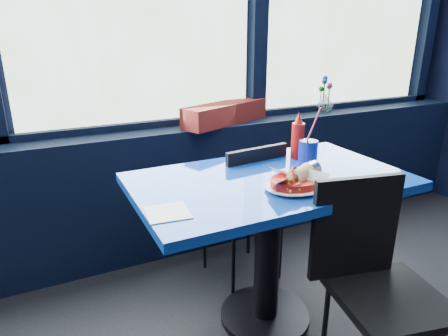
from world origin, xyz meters
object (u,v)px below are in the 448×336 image
at_px(chair_near_back, 247,204).
at_px(ketchup_bottle, 298,138).
at_px(flower_vase, 325,101).
at_px(planter_box, 226,113).
at_px(soda_cup, 308,155).
at_px(food_basket, 298,181).
at_px(near_table, 269,215).
at_px(chair_near_front, 375,273).

bearing_deg(chair_near_back, ketchup_bottle, 138.44).
xyz_separation_m(chair_near_back, flower_vase, (0.94, 0.55, 0.41)).
bearing_deg(planter_box, soda_cup, -111.18).
bearing_deg(food_basket, ketchup_bottle, 58.03).
distance_m(near_table, food_basket, 0.27).
distance_m(chair_near_front, ketchup_bottle, 0.75).
xyz_separation_m(food_basket, ketchup_bottle, (0.24, 0.34, 0.07)).
relative_size(near_table, chair_near_back, 1.47).
height_order(planter_box, ketchup_bottle, ketchup_bottle).
xyz_separation_m(ketchup_bottle, soda_cup, (-0.06, -0.17, -0.03)).
distance_m(planter_box, food_basket, 1.02).
bearing_deg(ketchup_bottle, near_table, -145.77).
height_order(chair_near_front, food_basket, chair_near_front).
bearing_deg(near_table, planter_box, 76.89).
distance_m(chair_near_front, soda_cup, 0.59).
height_order(chair_near_front, flower_vase, flower_vase).
bearing_deg(near_table, chair_near_front, -67.86).
height_order(planter_box, flower_vase, flower_vase).
relative_size(chair_near_back, soda_cup, 2.81).
height_order(chair_near_back, planter_box, planter_box).
distance_m(ketchup_bottle, soda_cup, 0.18).
bearing_deg(ketchup_bottle, flower_vase, 43.21).
height_order(near_table, food_basket, food_basket).
bearing_deg(ketchup_bottle, chair_near_front, -97.18).
xyz_separation_m(near_table, chair_near_front, (0.19, -0.47, -0.08)).
bearing_deg(near_table, ketchup_bottle, 34.23).
xyz_separation_m(planter_box, soda_cup, (0.01, -0.84, -0.04)).
bearing_deg(flower_vase, soda_cup, -132.89).
height_order(planter_box, food_basket, planter_box).
xyz_separation_m(chair_near_back, soda_cup, (0.13, -0.31, 0.35)).
bearing_deg(chair_near_front, ketchup_bottle, 95.00).
bearing_deg(flower_vase, chair_near_back, -149.51).
relative_size(chair_near_front, soda_cup, 2.91).
distance_m(chair_near_back, planter_box, 0.67).
bearing_deg(ketchup_bottle, planter_box, 96.24).
relative_size(planter_box, food_basket, 2.51).
xyz_separation_m(chair_near_back, planter_box, (0.12, 0.52, 0.39)).
distance_m(chair_near_back, ketchup_bottle, 0.45).
bearing_deg(near_table, soda_cup, 3.93).
distance_m(planter_box, ketchup_bottle, 0.67).
relative_size(planter_box, flower_vase, 2.52).
height_order(near_table, ketchup_bottle, ketchup_bottle).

